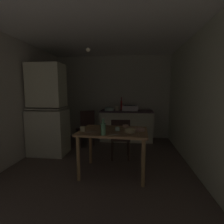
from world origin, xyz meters
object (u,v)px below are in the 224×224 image
dining_table (113,136)px  mug_dark (117,129)px  glass_bottle (103,129)px  mixing_bowl_counter (109,109)px  sink_basin (130,108)px  serving_bowl_wide (130,131)px  chair_by_counter (86,128)px  hutch_cabinet (48,113)px  hand_pump (121,105)px  chair_far_side (120,138)px

dining_table → mug_dark: (0.07, -0.02, 0.13)m
dining_table → glass_bottle: bearing=-110.5°
mixing_bowl_counter → dining_table: size_ratio=0.22×
sink_basin → serving_bowl_wide: (0.03, -2.19, -0.15)m
chair_by_counter → hutch_cabinet: bearing=-136.7°
hand_pump → chair_far_side: 1.60m
hand_pump → serving_bowl_wide: (0.28, -2.24, -0.24)m
hand_pump → serving_bowl_wide: 2.27m
hand_pump → chair_far_side: bearing=-87.1°
dining_table → mug_dark: bearing=-12.3°
chair_far_side → serving_bowl_wide: 0.84m
sink_basin → mixing_bowl_counter: (-0.60, -0.05, -0.03)m
chair_by_counter → dining_table: bearing=-58.8°
sink_basin → chair_far_side: size_ratio=0.51×
chair_far_side → chair_by_counter: chair_by_counter is taller
mixing_bowl_counter → glass_bottle: bearing=-84.7°
hutch_cabinet → mug_dark: bearing=-25.7°
mixing_bowl_counter → serving_bowl_wide: bearing=-73.6°
mug_dark → glass_bottle: bearing=-122.0°
hutch_cabinet → dining_table: 1.77m
hutch_cabinet → mug_dark: 1.82m
hutch_cabinet → dining_table: bearing=-26.3°
dining_table → hand_pump: bearing=89.8°
glass_bottle → serving_bowl_wide: bearing=28.0°
chair_by_counter → glass_bottle: (0.75, -1.76, 0.39)m
sink_basin → chair_by_counter: size_ratio=0.47×
dining_table → chair_by_counter: 1.69m
hand_pump → mug_dark: bearing=-88.3°
hutch_cabinet → sink_basin: hutch_cabinet is taller
hand_pump → serving_bowl_wide: bearing=-82.8°
hutch_cabinet → sink_basin: 2.25m
hutch_cabinet → dining_table: (1.57, -0.77, -0.28)m
sink_basin → chair_far_side: sink_basin is taller
hand_pump → hutch_cabinet: bearing=-139.3°
dining_table → chair_far_side: bearing=82.7°
mixing_bowl_counter → mug_dark: (0.41, -2.05, -0.11)m
hutch_cabinet → chair_by_counter: (0.70, 0.66, -0.46)m
hutch_cabinet → mixing_bowl_counter: bearing=45.7°
hutch_cabinet → glass_bottle: hutch_cabinet is taller
serving_bowl_wide → mug_dark: size_ratio=2.23×
sink_basin → mug_dark: bearing=-95.2°
hand_pump → mug_dark: size_ratio=5.04×
dining_table → serving_bowl_wide: (0.29, -0.10, 0.13)m
glass_bottle → mixing_bowl_counter: bearing=95.3°
chair_by_counter → glass_bottle: size_ratio=3.73×
dining_table → chair_far_side: 0.67m
chair_far_side → serving_bowl_wide: chair_far_side is taller
sink_basin → mug_dark: sink_basin is taller
mixing_bowl_counter → dining_table: (0.34, -2.03, -0.24)m
mixing_bowl_counter → serving_bowl_wide: mixing_bowl_counter is taller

